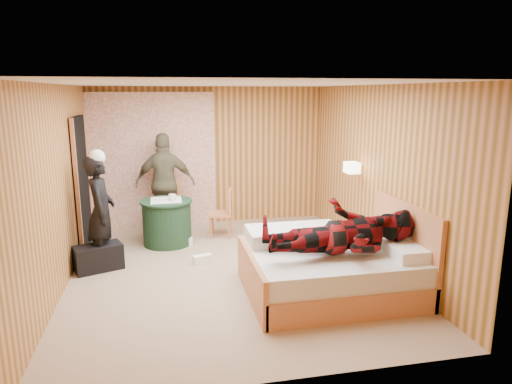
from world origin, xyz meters
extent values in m
cube|color=tan|center=(0.00, 0.00, 0.00)|extent=(4.20, 5.00, 0.01)
cube|color=white|center=(0.00, 0.00, 2.50)|extent=(4.20, 5.00, 0.01)
cube|color=#D08150|center=(0.00, 2.50, 1.25)|extent=(4.20, 0.02, 2.50)
cube|color=#D08150|center=(-2.10, 0.00, 1.25)|extent=(0.02, 5.00, 2.50)
cube|color=#D08150|center=(2.10, 0.00, 1.25)|extent=(0.02, 5.00, 2.50)
cube|color=white|center=(-1.00, 2.43, 1.20)|extent=(2.20, 0.08, 2.40)
cube|color=black|center=(-2.06, 1.40, 1.02)|extent=(0.06, 0.90, 2.05)
cylinder|color=gold|center=(2.00, 0.45, 1.30)|extent=(0.18, 0.04, 0.04)
cube|color=#FFE5B2|center=(1.92, 0.45, 1.30)|extent=(0.18, 0.24, 0.16)
cube|color=#C77B51|center=(1.10, -0.92, 0.15)|extent=(1.96, 1.57, 0.29)
cube|color=silver|center=(1.10, -0.92, 0.42)|extent=(1.90, 1.51, 0.24)
cube|color=#C77B51|center=(0.12, -0.92, 0.27)|extent=(0.06, 1.57, 0.55)
cube|color=#C77B51|center=(2.06, -0.92, 0.54)|extent=(0.06, 1.57, 1.08)
cube|color=white|center=(1.86, -1.29, 0.61)|extent=(0.37, 0.54, 0.14)
cube|color=white|center=(1.86, -0.55, 0.61)|extent=(0.37, 0.54, 0.14)
cube|color=silver|center=(0.76, -0.48, 0.63)|extent=(1.17, 0.59, 0.18)
cube|color=#C77B51|center=(1.88, 0.10, 0.25)|extent=(0.37, 0.50, 0.50)
cube|color=#C77B51|center=(1.88, 0.10, 0.41)|extent=(0.38, 0.52, 0.03)
cylinder|color=#1E4228|center=(-0.81, 1.35, 0.35)|extent=(0.76, 0.76, 0.70)
cylinder|color=#1E4228|center=(-0.81, 1.35, 0.70)|extent=(0.82, 0.82, 0.03)
cube|color=white|center=(-0.81, 1.35, 0.72)|extent=(0.59, 0.59, 0.01)
cube|color=#C77B51|center=(-0.81, 1.92, 0.45)|extent=(0.55, 0.55, 0.05)
cube|color=#C77B51|center=(-0.74, 2.10, 0.70)|extent=(0.40, 0.20, 0.46)
cylinder|color=#C77B51|center=(-1.03, 1.83, 0.21)|extent=(0.04, 0.04, 0.43)
cylinder|color=#C77B51|center=(-0.59, 2.02, 0.21)|extent=(0.04, 0.04, 0.43)
cube|color=#C77B51|center=(0.08, 1.55, 0.40)|extent=(0.44, 0.44, 0.04)
cube|color=#C77B51|center=(0.24, 1.52, 0.62)|extent=(0.11, 0.37, 0.40)
cylinder|color=#C77B51|center=(-0.04, 1.73, 0.19)|extent=(0.04, 0.04, 0.38)
cylinder|color=#C77B51|center=(0.19, 1.37, 0.19)|extent=(0.04, 0.04, 0.38)
cube|color=black|center=(-1.76, 0.42, 0.18)|extent=(0.70, 0.53, 0.35)
cube|color=white|center=(-0.34, 0.37, 0.06)|extent=(0.29, 0.19, 0.12)
cube|color=white|center=(-0.56, 1.20, 0.06)|extent=(0.28, 0.13, 0.12)
imported|color=black|center=(-1.70, 0.55, 0.79)|extent=(0.39, 0.58, 1.57)
imported|color=brown|center=(-0.81, 2.04, 0.86)|extent=(1.05, 0.51, 1.72)
imported|color=#60090B|center=(1.15, -1.12, 0.97)|extent=(0.86, 0.67, 1.77)
imported|color=white|center=(1.88, 0.05, 0.51)|extent=(0.21, 0.25, 0.02)
imported|color=white|center=(1.88, 0.05, 0.53)|extent=(0.17, 0.23, 0.02)
imported|color=white|center=(1.88, 0.23, 0.55)|extent=(0.13, 0.13, 0.09)
imported|color=white|center=(-0.71, 1.30, 0.78)|extent=(0.16, 0.16, 0.10)
camera|label=1|loc=(-0.83, -5.82, 2.40)|focal=32.00mm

